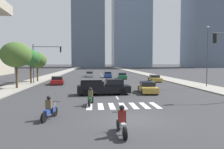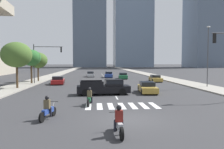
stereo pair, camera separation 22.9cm
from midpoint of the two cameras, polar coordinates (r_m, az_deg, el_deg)
ground_plane at (r=13.65m, az=5.31°, el=-11.77°), size 800.00×800.00×0.00m
sidewalk_east at (r=45.85m, az=15.32°, el=-1.22°), size 4.00×260.00×0.15m
sidewalk_west at (r=44.51m, az=-18.88°, el=-1.41°), size 4.00×260.00×0.15m
crosswalk_near at (r=17.64m, az=2.98°, el=-8.31°), size 5.85×2.64×0.01m
lane_divider_center at (r=45.33m, az=-1.66°, el=-1.25°), size 0.14×50.00×0.01m
motorcycle_lead at (r=17.92m, az=-5.58°, el=-6.26°), size 0.70×2.14×1.49m
motorcycle_trailing at (r=14.06m, az=-16.23°, el=-9.00°), size 0.85×2.15×1.49m
motorcycle_third at (r=10.68m, az=2.40°, el=-12.79°), size 0.70×2.09×1.49m
pickup_truck at (r=23.72m, az=-1.35°, el=-3.36°), size 5.87×2.36×1.67m
sedan_red_0 at (r=35.96m, az=-13.98°, el=-1.55°), size 2.27×4.48×1.31m
sedan_gold_1 at (r=40.59m, az=11.62°, el=-1.04°), size 2.08×4.75×1.21m
sedan_green_2 at (r=46.62m, az=3.08°, el=-0.41°), size 2.23×4.64×1.26m
sedan_silver_3 at (r=52.90m, az=-5.65°, el=0.02°), size 1.94×4.34×1.30m
sedan_blue_4 at (r=50.73m, az=-0.71°, el=-0.06°), size 2.18×4.70×1.39m
sedan_gold_5 at (r=25.42m, az=9.64°, el=-3.47°), size 2.13×4.50×1.28m
traffic_signal_far at (r=36.89m, az=-17.36°, el=4.57°), size 4.95×0.28×6.35m
street_lamp_east at (r=33.01m, az=24.30°, el=5.43°), size 0.50×0.24×8.42m
street_tree_nearest at (r=31.09m, az=-23.83°, el=4.81°), size 3.96×3.96×6.09m
street_tree_second at (r=37.28m, az=-20.52°, el=4.15°), size 3.10×3.10×5.46m
street_tree_third at (r=41.29m, az=-18.92°, el=3.59°), size 3.37×3.37×5.23m
office_tower_center_skyline at (r=175.68m, az=5.53°, el=16.50°), size 28.84×22.57×95.74m
office_tower_right_skyline at (r=175.55m, az=23.90°, el=16.99°), size 24.97×25.86×93.38m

